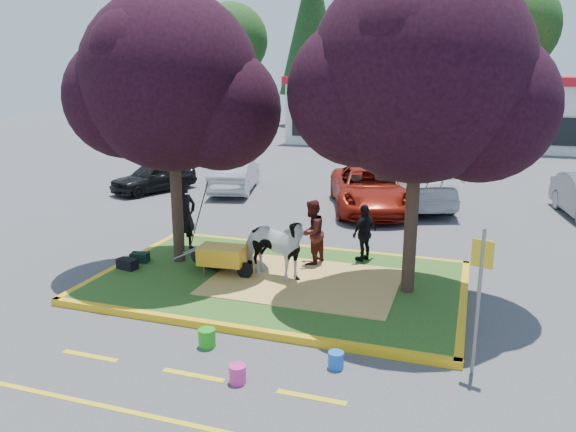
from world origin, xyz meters
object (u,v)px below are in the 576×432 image
(handler, at_px, (185,216))
(wheelbarrow, at_px, (222,256))
(bucket_pink, at_px, (237,374))
(bucket_blue, at_px, (336,360))
(bucket_green, at_px, (207,338))
(car_silver, at_px, (235,174))
(car_black, at_px, (154,177))
(cow, at_px, (273,248))
(sign_post, at_px, (480,287))
(calf, at_px, (215,257))

(handler, distance_m, wheelbarrow, 2.30)
(bucket_pink, relative_size, bucket_blue, 1.04)
(bucket_green, bearing_deg, bucket_blue, 0.11)
(bucket_pink, relative_size, car_silver, 0.07)
(car_black, bearing_deg, cow, -20.48)
(sign_post, distance_m, car_black, 16.52)
(cow, distance_m, car_black, 11.45)
(sign_post, distance_m, bucket_green, 4.75)
(wheelbarrow, relative_size, bucket_blue, 6.61)
(bucket_blue, distance_m, car_black, 15.32)
(calf, height_order, handler, handler)
(bucket_green, bearing_deg, handler, 122.26)
(handler, relative_size, bucket_blue, 6.53)
(calf, relative_size, bucket_pink, 4.34)
(wheelbarrow, bearing_deg, calf, 128.83)
(calf, bearing_deg, wheelbarrow, -35.32)
(handler, bearing_deg, sign_post, -99.94)
(wheelbarrow, bearing_deg, car_silver, 107.25)
(bucket_green, distance_m, car_black, 13.83)
(bucket_green, xyz_separation_m, bucket_blue, (2.37, 0.00, -0.02))
(calf, relative_size, handler, 0.69)
(sign_post, bearing_deg, wheelbarrow, 176.94)
(bucket_pink, distance_m, car_black, 15.16)
(calf, distance_m, bucket_green, 3.72)
(bucket_green, bearing_deg, car_black, 125.30)
(car_silver, bearing_deg, bucket_green, 97.51)
(cow, height_order, car_black, cow)
(car_silver, bearing_deg, handler, 90.70)
(bucket_green, relative_size, car_black, 0.09)
(sign_post, height_order, bucket_green, sign_post)
(calf, xyz_separation_m, car_black, (-6.53, 7.87, 0.18))
(wheelbarrow, bearing_deg, bucket_pink, -67.00)
(wheelbarrow, distance_m, bucket_blue, 4.61)
(sign_post, bearing_deg, handler, 172.64)
(wheelbarrow, bearing_deg, car_black, 125.02)
(bucket_blue, bearing_deg, bucket_green, -179.89)
(bucket_blue, bearing_deg, car_black, 132.57)
(bucket_pink, distance_m, bucket_blue, 1.66)
(wheelbarrow, relative_size, bucket_green, 5.65)
(calf, xyz_separation_m, wheelbarrow, (0.38, -0.39, 0.21))
(calf, bearing_deg, bucket_blue, -30.60)
(handler, bearing_deg, calf, -109.65)
(sign_post, relative_size, bucket_green, 7.33)
(sign_post, bearing_deg, car_black, 160.09)
(car_black, xyz_separation_m, car_silver, (3.07, 1.17, 0.10))
(sign_post, xyz_separation_m, bucket_pink, (-3.53, -1.47, -1.36))
(sign_post, xyz_separation_m, car_black, (-12.51, 10.74, -0.91))
(cow, xyz_separation_m, sign_post, (4.43, -2.64, 0.61))
(wheelbarrow, height_order, bucket_blue, wheelbarrow)
(wheelbarrow, distance_m, car_silver, 10.19)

